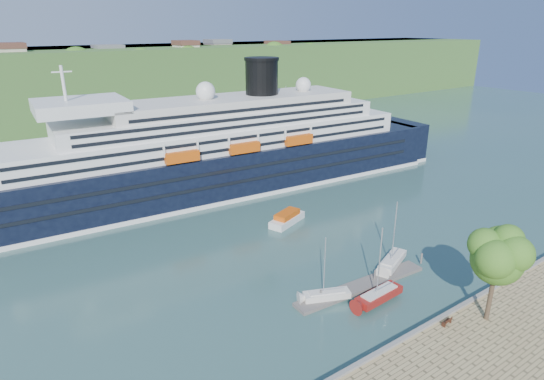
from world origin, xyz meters
The scene contains 11 objects.
ground centered at (0.00, 0.00, 0.00)m, with size 400.00×400.00×0.00m, color #2E5352.
far_hillside centered at (0.00, 145.00, 12.00)m, with size 400.00×50.00×24.00m, color #3D6026.
quay_coping centered at (0.00, -0.20, 1.15)m, with size 220.00×0.50×0.30m, color slate.
cruise_ship centered at (1.73, 52.91, 12.79)m, with size 113.92×16.59×25.58m, color black, non-canonical shape.
park_bench centered at (1.66, -1.20, 1.46)m, with size 1.44×0.59×0.92m, color #442113, non-canonical shape.
promenade_tree centered at (6.17, -3.08, 6.96)m, with size 7.19×7.19×11.92m, color #2C661B, non-canonical shape.
floating_pontoon centered at (0.83, 10.45, 0.22)m, with size 19.66×2.40×0.44m, color #69635D, non-canonical shape.
sailboat_white_near centered at (-4.87, 10.73, 4.05)m, with size 6.27×1.74×8.10m, color silver, non-canonical shape.
sailboat_red centered at (0.05, 6.89, 4.76)m, with size 7.36×2.05×9.51m, color maroon, non-canonical shape.
sailboat_white_far centered at (7.97, 11.68, 4.68)m, with size 7.25×2.01×9.37m, color silver, non-canonical shape.
tender_launch centered at (4.99, 31.76, 1.03)m, with size 7.47×2.55×2.06m, color #C94C0B, non-canonical shape.
Camera 1 is at (-37.30, -23.89, 31.36)m, focal length 30.00 mm.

